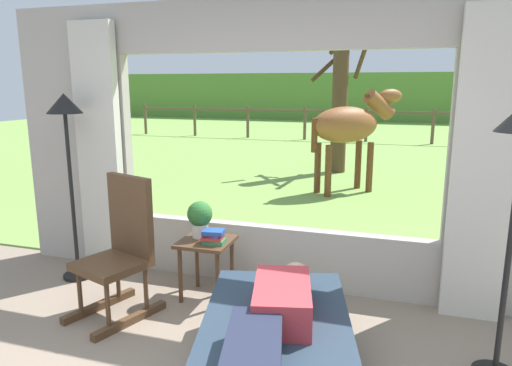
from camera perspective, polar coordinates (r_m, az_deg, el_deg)
name	(u,v)px	position (r m, az deg, el deg)	size (l,w,h in m)	color
back_wall_with_window	(272,151)	(4.12, 1.92, 3.98)	(5.20, 0.12, 2.55)	#ADA599
curtain_panel_left	(99,150)	(4.75, -18.68, 3.81)	(0.44, 0.10, 2.40)	beige
curtain_panel_right	(482,169)	(3.89, 26.05, 1.54)	(0.44, 0.10, 2.40)	beige
outdoor_pasture_lawn	(364,144)	(14.98, 13.18, 4.74)	(36.00, 21.68, 0.02)	#759E47
distant_hill_ridge	(381,97)	(24.71, 15.15, 10.15)	(36.00, 2.00, 2.40)	#568435
recliner_sofa	(276,360)	(2.96, 2.41, -20.86)	(1.27, 1.86, 0.42)	black
reclining_person	(274,317)	(2.77, 2.20, -16.10)	(0.47, 1.43, 0.22)	#B23338
rocking_chair	(121,248)	(3.89, -16.22, -7.70)	(0.66, 0.79, 1.12)	#4C331E
side_table	(206,250)	(4.06, -6.12, -8.23)	(0.44, 0.44, 0.52)	#4C331E
potted_plant	(200,217)	(4.05, -6.91, -4.15)	(0.22, 0.22, 0.32)	silver
book_stack	(213,237)	(3.92, -5.25, -6.58)	(0.20, 0.17, 0.12)	#337247
floor_lamp_left	(66,131)	(4.57, -22.26, 5.94)	(0.32, 0.32, 1.75)	black
horse	(350,125)	(7.95, 11.42, 6.95)	(1.57, 1.48, 1.73)	brown
pasture_tree	(341,92)	(9.82, 10.35, 10.98)	(1.38, 0.87, 3.48)	#4C3823
pasture_fence_line	(367,119)	(15.33, 13.44, 7.65)	(16.10, 0.10, 1.10)	brown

